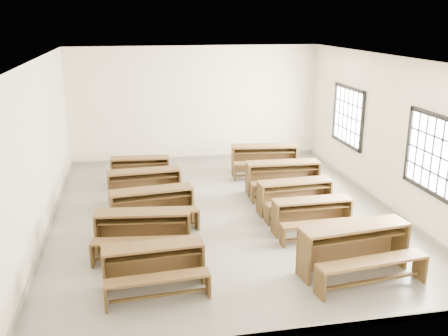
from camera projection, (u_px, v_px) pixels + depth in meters
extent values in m
plane|color=slate|center=(224.00, 214.00, 10.43)|extent=(8.50, 8.50, 0.00)
cube|color=silver|center=(224.00, 59.00, 9.50)|extent=(7.00, 8.50, 0.05)
cube|color=beige|center=(196.00, 104.00, 13.93)|extent=(7.00, 0.05, 3.20)
cube|color=beige|center=(290.00, 221.00, 5.99)|extent=(7.00, 0.05, 3.20)
cube|color=beige|center=(42.00, 148.00, 9.34)|extent=(0.05, 8.50, 3.20)
cube|color=beige|center=(385.00, 132.00, 10.58)|extent=(0.05, 8.50, 3.20)
cube|color=gray|center=(197.00, 158.00, 14.39)|extent=(7.00, 0.04, 0.10)
cube|color=gray|center=(285.00, 332.00, 6.44)|extent=(7.00, 0.04, 0.10)
cube|color=gray|center=(50.00, 224.00, 9.79)|extent=(0.04, 8.50, 0.10)
cube|color=gray|center=(378.00, 200.00, 11.04)|extent=(0.04, 8.50, 0.10)
cube|color=white|center=(434.00, 154.00, 8.89)|extent=(0.02, 1.50, 1.30)
cube|color=black|center=(438.00, 116.00, 8.69)|extent=(0.06, 1.62, 0.08)
cube|color=black|center=(428.00, 191.00, 9.09)|extent=(0.06, 1.62, 0.08)
cube|color=black|center=(409.00, 144.00, 9.63)|extent=(0.06, 0.08, 1.46)
cube|color=white|center=(349.00, 116.00, 12.27)|extent=(0.02, 1.50, 1.30)
cube|color=black|center=(350.00, 88.00, 12.07)|extent=(0.06, 1.62, 0.08)
cube|color=black|center=(346.00, 143.00, 12.47)|extent=(0.06, 1.62, 0.08)
cube|color=black|center=(362.00, 123.00, 11.53)|extent=(0.06, 0.08, 1.46)
cube|color=black|center=(335.00, 111.00, 13.01)|extent=(0.06, 0.08, 1.46)
cube|color=brown|center=(153.00, 246.00, 7.45)|extent=(1.54, 0.48, 0.04)
cube|color=brown|center=(152.00, 261.00, 7.71)|extent=(1.52, 0.13, 0.64)
cube|color=#483419|center=(104.00, 273.00, 7.37)|extent=(0.06, 0.38, 0.64)
cube|color=#483419|center=(201.00, 261.00, 7.73)|extent=(0.06, 0.38, 0.64)
cube|color=#483419|center=(153.00, 255.00, 7.47)|extent=(1.42, 0.37, 0.02)
cube|color=brown|center=(157.00, 278.00, 7.10)|extent=(1.53, 0.36, 0.04)
cube|color=#483419|center=(105.00, 297.00, 6.99)|extent=(0.05, 0.27, 0.36)
cube|color=#483419|center=(208.00, 284.00, 7.34)|extent=(0.05, 0.27, 0.36)
cube|color=#483419|center=(158.00, 296.00, 7.19)|extent=(1.40, 0.14, 0.04)
cube|color=brown|center=(143.00, 212.00, 8.60)|extent=(1.67, 0.60, 0.04)
cube|color=brown|center=(144.00, 228.00, 8.88)|extent=(1.62, 0.24, 0.69)
cube|color=#483419|center=(97.00, 233.00, 8.65)|extent=(0.09, 0.41, 0.69)
cube|color=#483419|center=(189.00, 231.00, 8.76)|extent=(0.09, 0.41, 0.69)
cube|color=#483419|center=(143.00, 220.00, 8.62)|extent=(1.54, 0.48, 0.02)
cube|color=brown|center=(141.00, 241.00, 8.21)|extent=(1.65, 0.48, 0.04)
cube|color=#483419|center=(93.00, 254.00, 8.22)|extent=(0.07, 0.29, 0.39)
cube|color=#483419|center=(189.00, 251.00, 8.33)|extent=(0.07, 0.29, 0.39)
cube|color=#483419|center=(142.00, 258.00, 8.30)|extent=(1.50, 0.23, 0.04)
cube|color=brown|center=(151.00, 190.00, 9.74)|extent=(1.65, 0.60, 0.04)
cube|color=brown|center=(151.00, 204.00, 10.01)|extent=(1.60, 0.24, 0.68)
cube|color=#483419|center=(112.00, 212.00, 9.61)|extent=(0.09, 0.40, 0.68)
cube|color=#483419|center=(191.00, 203.00, 10.07)|extent=(0.09, 0.40, 0.68)
cube|color=#483419|center=(152.00, 197.00, 9.76)|extent=(1.52, 0.48, 0.02)
cube|color=brown|center=(157.00, 213.00, 9.38)|extent=(1.63, 0.48, 0.04)
cube|color=#483419|center=(115.00, 229.00, 9.21)|extent=(0.07, 0.28, 0.38)
cube|color=#483419|center=(197.00, 219.00, 9.67)|extent=(0.07, 0.28, 0.38)
cube|color=#483419|center=(157.00, 228.00, 9.47)|extent=(1.49, 0.23, 0.04)
cube|color=brown|center=(144.00, 171.00, 10.98)|extent=(1.62, 0.51, 0.04)
cube|color=brown|center=(144.00, 184.00, 11.25)|extent=(1.59, 0.15, 0.68)
cube|color=#483419|center=(109.00, 189.00, 10.89)|extent=(0.07, 0.40, 0.68)
cube|color=#483419|center=(179.00, 183.00, 11.27)|extent=(0.07, 0.40, 0.68)
cube|color=#483419|center=(144.00, 177.00, 11.00)|extent=(1.49, 0.40, 0.02)
cube|color=brown|center=(147.00, 191.00, 10.61)|extent=(1.61, 0.39, 0.04)
cube|color=#483419|center=(110.00, 203.00, 10.48)|extent=(0.06, 0.28, 0.38)
cube|color=#483419|center=(183.00, 197.00, 10.86)|extent=(0.06, 0.28, 0.38)
cube|color=#483419|center=(147.00, 204.00, 10.70)|extent=(1.47, 0.15, 0.04)
cube|color=brown|center=(140.00, 158.00, 12.26)|extent=(1.45, 0.46, 0.04)
cube|color=brown|center=(141.00, 168.00, 12.50)|extent=(1.42, 0.14, 0.60)
cube|color=#483419|center=(112.00, 171.00, 12.27)|extent=(0.06, 0.36, 0.60)
cube|color=#483419|center=(169.00, 169.00, 12.42)|extent=(0.06, 0.36, 0.60)
cube|color=#483419|center=(140.00, 163.00, 12.27)|extent=(1.33, 0.36, 0.02)
cube|color=brown|center=(140.00, 173.00, 11.92)|extent=(1.44, 0.35, 0.04)
cube|color=#483419|center=(111.00, 182.00, 11.90)|extent=(0.05, 0.25, 0.34)
cube|color=#483419|center=(169.00, 180.00, 12.05)|extent=(0.05, 0.25, 0.34)
cube|color=#483419|center=(140.00, 184.00, 12.00)|extent=(1.32, 0.14, 0.04)
cube|color=brown|center=(355.00, 227.00, 7.85)|extent=(1.82, 0.65, 0.04)
cube|color=brown|center=(346.00, 244.00, 8.15)|extent=(1.78, 0.25, 0.76)
cube|color=#483419|center=(304.00, 257.00, 7.72)|extent=(0.10, 0.45, 0.76)
cube|color=#483419|center=(399.00, 243.00, 8.22)|extent=(0.10, 0.45, 0.76)
cube|color=#483419|center=(355.00, 236.00, 7.88)|extent=(1.68, 0.52, 0.02)
cube|color=brown|center=(373.00, 261.00, 7.45)|extent=(1.81, 0.52, 0.04)
cube|color=#483419|center=(320.00, 284.00, 7.27)|extent=(0.08, 0.32, 0.42)
cube|color=#483419|center=(420.00, 267.00, 7.77)|extent=(0.08, 0.32, 0.42)
cube|color=#483419|center=(371.00, 281.00, 7.55)|extent=(1.64, 0.25, 0.04)
cube|color=brown|center=(313.00, 200.00, 9.36)|extent=(1.49, 0.39, 0.04)
cube|color=brown|center=(308.00, 213.00, 9.61)|extent=(1.49, 0.06, 0.63)
cube|color=#483419|center=(275.00, 220.00, 9.31)|extent=(0.04, 0.37, 0.63)
cube|color=#483419|center=(347.00, 214.00, 9.59)|extent=(0.04, 0.37, 0.63)
cube|color=#483419|center=(313.00, 207.00, 9.38)|extent=(1.38, 0.30, 0.02)
cube|color=brown|center=(321.00, 223.00, 9.01)|extent=(1.49, 0.28, 0.04)
cube|color=#483419|center=(282.00, 236.00, 8.93)|extent=(0.04, 0.26, 0.35)
cube|color=#483419|center=(357.00, 230.00, 9.21)|extent=(0.04, 0.26, 0.35)
cube|color=#483419|center=(320.00, 237.00, 9.09)|extent=(1.38, 0.07, 0.04)
cube|color=brown|center=(295.00, 181.00, 10.33)|extent=(1.57, 0.47, 0.04)
cube|color=brown|center=(291.00, 194.00, 10.59)|extent=(1.55, 0.12, 0.66)
cube|color=#483419|center=(260.00, 200.00, 10.26)|extent=(0.06, 0.39, 0.66)
cube|color=#483419|center=(328.00, 194.00, 10.61)|extent=(0.06, 0.39, 0.66)
cube|color=#483419|center=(295.00, 188.00, 10.35)|extent=(1.45, 0.37, 0.02)
cube|color=brown|center=(303.00, 202.00, 9.97)|extent=(1.56, 0.36, 0.04)
cube|color=#483419|center=(267.00, 215.00, 9.86)|extent=(0.05, 0.27, 0.37)
cube|color=#483419|center=(337.00, 209.00, 10.21)|extent=(0.05, 0.27, 0.37)
cube|color=#483419|center=(303.00, 216.00, 10.06)|extent=(1.43, 0.13, 0.04)
cube|color=brown|center=(283.00, 163.00, 11.46)|extent=(1.70, 0.50, 0.04)
cube|color=brown|center=(281.00, 176.00, 11.75)|extent=(1.68, 0.13, 0.71)
cube|color=#483419|center=(248.00, 180.00, 11.46)|extent=(0.06, 0.42, 0.71)
cube|color=#483419|center=(317.00, 177.00, 11.68)|extent=(0.06, 0.42, 0.71)
cube|color=#483419|center=(283.00, 169.00, 11.49)|extent=(1.57, 0.39, 0.02)
cube|color=brown|center=(288.00, 183.00, 11.07)|extent=(1.69, 0.38, 0.04)
cube|color=#483419|center=(252.00, 194.00, 11.02)|extent=(0.06, 0.30, 0.40)
cube|color=#483419|center=(323.00, 190.00, 11.24)|extent=(0.06, 0.30, 0.40)
cube|color=#483419|center=(288.00, 196.00, 11.16)|extent=(1.55, 0.13, 0.04)
cube|color=brown|center=(264.00, 146.00, 12.92)|extent=(1.72, 0.61, 0.04)
cube|color=brown|center=(263.00, 158.00, 13.22)|extent=(1.68, 0.24, 0.72)
cube|color=#483419|center=(233.00, 161.00, 12.98)|extent=(0.09, 0.42, 0.72)
cube|color=#483419|center=(295.00, 159.00, 13.09)|extent=(0.09, 0.42, 0.72)
cube|color=#483419|center=(264.00, 152.00, 12.95)|extent=(1.59, 0.49, 0.02)
cube|color=brown|center=(267.00, 163.00, 12.52)|extent=(1.71, 0.49, 0.04)
cube|color=#483419|center=(235.00, 172.00, 12.53)|extent=(0.08, 0.30, 0.40)
cube|color=#483419|center=(299.00, 171.00, 12.65)|extent=(0.08, 0.30, 0.40)
cube|color=#483419|center=(267.00, 175.00, 12.62)|extent=(1.56, 0.23, 0.04)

